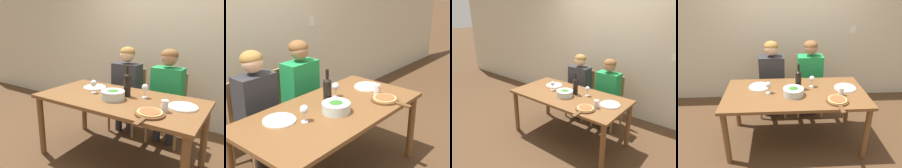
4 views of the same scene
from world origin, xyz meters
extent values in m
cube|color=beige|center=(0.00, 1.34, 1.35)|extent=(10.00, 0.05, 2.70)
cube|color=white|center=(1.10, 1.31, 1.25)|extent=(0.08, 0.01, 0.12)
cube|color=brown|center=(0.00, 0.00, 0.72)|extent=(1.76, 0.88, 0.04)
cylinder|color=brown|center=(0.82, -0.38, 0.35)|extent=(0.07, 0.07, 0.70)
cylinder|color=brown|center=(0.82, 0.38, 0.35)|extent=(0.07, 0.07, 0.70)
cube|color=#9E7042|center=(-0.30, 0.72, 0.43)|extent=(0.42, 0.42, 0.04)
cube|color=#9E7042|center=(-0.30, 0.92, 0.67)|extent=(0.38, 0.03, 0.45)
cylinder|color=#9E7042|center=(-0.49, 0.53, 0.20)|extent=(0.04, 0.04, 0.41)
cylinder|color=#9E7042|center=(-0.11, 0.53, 0.20)|extent=(0.04, 0.04, 0.41)
cylinder|color=#9E7042|center=(-0.49, 0.91, 0.20)|extent=(0.04, 0.04, 0.41)
cylinder|color=#9E7042|center=(-0.11, 0.91, 0.20)|extent=(0.04, 0.04, 0.41)
cube|color=#9E7042|center=(0.28, 0.72, 0.43)|extent=(0.42, 0.42, 0.04)
cube|color=#9E7042|center=(0.28, 0.92, 0.67)|extent=(0.38, 0.03, 0.45)
cylinder|color=#9E7042|center=(0.09, 0.53, 0.20)|extent=(0.04, 0.04, 0.41)
cylinder|color=#9E7042|center=(0.47, 0.53, 0.20)|extent=(0.04, 0.04, 0.41)
cylinder|color=#9E7042|center=(0.09, 0.91, 0.20)|extent=(0.04, 0.04, 0.41)
cylinder|color=#9E7042|center=(0.47, 0.91, 0.20)|extent=(0.04, 0.04, 0.41)
cylinder|color=#28282D|center=(-0.39, 0.64, 0.22)|extent=(0.10, 0.10, 0.44)
cylinder|color=#28282D|center=(-0.21, 0.64, 0.22)|extent=(0.10, 0.10, 0.44)
cube|color=#2D2D33|center=(-0.30, 0.70, 0.71)|extent=(0.38, 0.22, 0.54)
cylinder|color=#2D2D33|center=(-0.50, 0.46, 0.57)|extent=(0.07, 0.31, 0.14)
cylinder|color=#2D2D33|center=(-0.10, 0.46, 0.57)|extent=(0.07, 0.31, 0.14)
sphere|color=#DBAD89|center=(-0.30, 0.70, 1.10)|extent=(0.20, 0.20, 0.20)
ellipsoid|color=olive|center=(-0.30, 0.71, 1.14)|extent=(0.21, 0.21, 0.15)
cylinder|color=#28282D|center=(0.19, 0.64, 0.22)|extent=(0.10, 0.10, 0.44)
cylinder|color=#28282D|center=(0.37, 0.64, 0.22)|extent=(0.10, 0.10, 0.44)
cube|color=#1E8C47|center=(0.28, 0.70, 0.71)|extent=(0.38, 0.22, 0.54)
cylinder|color=#1E8C47|center=(0.08, 0.46, 0.57)|extent=(0.07, 0.31, 0.14)
cylinder|color=#1E8C47|center=(0.48, 0.46, 0.57)|extent=(0.07, 0.31, 0.14)
sphere|color=#9E7051|center=(0.28, 0.70, 1.10)|extent=(0.20, 0.20, 0.20)
ellipsoid|color=brown|center=(0.28, 0.71, 1.14)|extent=(0.21, 0.21, 0.15)
cylinder|color=black|center=(0.05, 0.09, 0.85)|extent=(0.08, 0.08, 0.23)
cone|color=black|center=(0.05, 0.09, 0.98)|extent=(0.08, 0.08, 0.03)
cylinder|color=black|center=(0.05, 0.09, 1.03)|extent=(0.03, 0.03, 0.08)
cylinder|color=silver|center=(-0.03, -0.07, 0.78)|extent=(0.25, 0.25, 0.09)
ellipsoid|color=#2D6B23|center=(-0.03, -0.07, 0.79)|extent=(0.20, 0.20, 0.10)
cylinder|color=silver|center=(-0.46, 0.17, 0.74)|extent=(0.28, 0.28, 0.01)
torus|color=silver|center=(-0.46, 0.17, 0.75)|extent=(0.27, 0.27, 0.02)
cylinder|color=silver|center=(0.65, 0.07, 0.74)|extent=(0.28, 0.28, 0.01)
torus|color=silver|center=(0.65, 0.07, 0.75)|extent=(0.27, 0.27, 0.02)
cylinder|color=brown|center=(0.47, -0.25, 0.74)|extent=(0.26, 0.26, 0.02)
cube|color=brown|center=(0.47, -0.46, 0.74)|extent=(0.04, 0.14, 0.02)
cylinder|color=tan|center=(0.47, -0.25, 0.76)|extent=(0.22, 0.22, 0.01)
cylinder|color=#AD4C28|center=(0.47, -0.25, 0.77)|extent=(0.18, 0.18, 0.01)
cylinder|color=silver|center=(-0.34, 0.00, 0.74)|extent=(0.06, 0.06, 0.01)
cylinder|color=silver|center=(-0.34, 0.00, 0.78)|extent=(0.01, 0.01, 0.07)
ellipsoid|color=silver|center=(-0.34, 0.00, 0.85)|extent=(0.07, 0.07, 0.08)
ellipsoid|color=maroon|center=(-0.34, 0.00, 0.84)|extent=(0.06, 0.06, 0.03)
cylinder|color=silver|center=(0.23, 0.15, 0.74)|extent=(0.06, 0.06, 0.01)
cylinder|color=silver|center=(0.23, 0.15, 0.78)|extent=(0.01, 0.01, 0.07)
ellipsoid|color=silver|center=(0.23, 0.15, 0.85)|extent=(0.07, 0.07, 0.08)
ellipsoid|color=maroon|center=(0.23, 0.15, 0.84)|extent=(0.06, 0.06, 0.03)
cylinder|color=silver|center=(0.55, -0.11, 0.79)|extent=(0.07, 0.07, 0.10)
camera|label=1|loc=(1.16, -1.88, 1.45)|focal=35.00mm
camera|label=2|loc=(-1.90, -1.66, 1.89)|focal=50.00mm
camera|label=3|loc=(1.89, -2.44, 2.02)|focal=35.00mm
camera|label=4|loc=(-0.20, -2.42, 1.98)|focal=35.00mm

